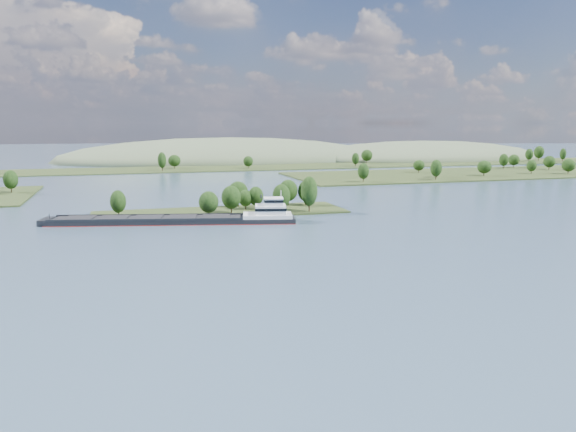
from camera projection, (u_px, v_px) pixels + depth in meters
name	position (u px, v px, depth m)	size (l,w,h in m)	color
ground	(255.00, 243.00, 168.34)	(1800.00, 1800.00, 0.00)	#3C5069
tree_island	(240.00, 203.00, 226.09)	(100.00, 30.94, 15.39)	#263417
right_bank	(512.00, 172.00, 403.27)	(320.00, 90.00, 14.95)	#263417
back_shoreline	(184.00, 169.00, 435.45)	(900.00, 60.00, 15.20)	#263417
hill_east	(424.00, 158.00, 572.50)	(260.00, 140.00, 36.00)	#4C5B3F
hill_west	(225.00, 160.00, 544.51)	(320.00, 160.00, 44.00)	#4C5B3F
cargo_barge	(188.00, 219.00, 202.11)	(90.27, 30.77, 12.20)	black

